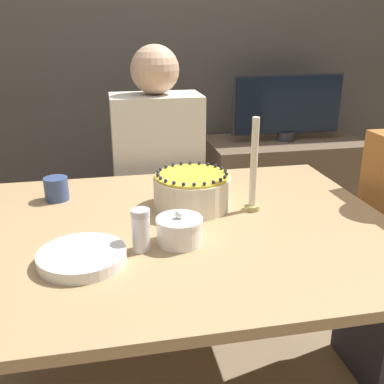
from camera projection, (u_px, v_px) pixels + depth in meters
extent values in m
cube|color=#4C4742|center=(130.00, 28.00, 2.47)|extent=(8.00, 0.05, 2.60)
cube|color=tan|center=(170.00, 231.00, 1.39)|extent=(1.40, 1.05, 0.03)
cylinder|color=tan|center=(294.00, 248.00, 2.07)|extent=(0.07, 0.07, 0.70)
cylinder|color=#EFE5CC|center=(192.00, 192.00, 1.52)|extent=(0.26, 0.26, 0.11)
cylinder|color=yellow|center=(192.00, 176.00, 1.50)|extent=(0.25, 0.25, 0.01)
sphere|color=#23284C|center=(225.00, 171.00, 1.51)|extent=(0.01, 0.01, 0.01)
sphere|color=#23284C|center=(221.00, 168.00, 1.54)|extent=(0.01, 0.01, 0.01)
sphere|color=#23284C|center=(215.00, 166.00, 1.57)|extent=(0.01, 0.01, 0.01)
sphere|color=#23284C|center=(208.00, 164.00, 1.59)|extent=(0.01, 0.01, 0.01)
sphere|color=#23284C|center=(199.00, 163.00, 1.60)|extent=(0.01, 0.01, 0.01)
sphere|color=#23284C|center=(190.00, 163.00, 1.60)|extent=(0.01, 0.01, 0.01)
sphere|color=#23284C|center=(181.00, 163.00, 1.59)|extent=(0.01, 0.01, 0.01)
sphere|color=#23284C|center=(173.00, 165.00, 1.58)|extent=(0.01, 0.01, 0.01)
sphere|color=#23284C|center=(166.00, 167.00, 1.56)|extent=(0.01, 0.01, 0.01)
sphere|color=#23284C|center=(161.00, 169.00, 1.53)|extent=(0.01, 0.01, 0.01)
sphere|color=#23284C|center=(158.00, 172.00, 1.50)|extent=(0.01, 0.01, 0.01)
sphere|color=#23284C|center=(158.00, 175.00, 1.47)|extent=(0.01, 0.01, 0.01)
sphere|color=#23284C|center=(161.00, 178.00, 1.44)|extent=(0.01, 0.01, 0.01)
sphere|color=#23284C|center=(166.00, 181.00, 1.42)|extent=(0.01, 0.01, 0.01)
sphere|color=#23284C|center=(174.00, 183.00, 1.40)|extent=(0.01, 0.01, 0.01)
sphere|color=#23284C|center=(184.00, 184.00, 1.39)|extent=(0.01, 0.01, 0.01)
sphere|color=#23284C|center=(194.00, 184.00, 1.39)|extent=(0.01, 0.01, 0.01)
sphere|color=#23284C|center=(204.00, 184.00, 1.39)|extent=(0.01, 0.01, 0.01)
sphere|color=#23284C|center=(213.00, 182.00, 1.41)|extent=(0.01, 0.01, 0.01)
sphere|color=#23284C|center=(220.00, 180.00, 1.43)|extent=(0.01, 0.01, 0.01)
sphere|color=#23284C|center=(225.00, 177.00, 1.45)|extent=(0.01, 0.01, 0.01)
sphere|color=#23284C|center=(226.00, 174.00, 1.48)|extent=(0.01, 0.01, 0.01)
cylinder|color=white|center=(179.00, 233.00, 1.27)|extent=(0.13, 0.13, 0.06)
cylinder|color=white|center=(179.00, 220.00, 1.26)|extent=(0.13, 0.13, 0.01)
sphere|color=white|center=(179.00, 214.00, 1.25)|extent=(0.02, 0.02, 0.02)
cylinder|color=white|center=(141.00, 233.00, 1.22)|extent=(0.05, 0.05, 0.10)
cylinder|color=silver|center=(140.00, 213.00, 1.20)|extent=(0.05, 0.05, 0.02)
cylinder|color=white|center=(82.00, 261.00, 1.18)|extent=(0.23, 0.23, 0.01)
cylinder|color=white|center=(82.00, 258.00, 1.17)|extent=(0.23, 0.23, 0.01)
cylinder|color=white|center=(82.00, 256.00, 1.17)|extent=(0.23, 0.23, 0.01)
cylinder|color=white|center=(82.00, 253.00, 1.17)|extent=(0.23, 0.23, 0.01)
cylinder|color=tan|center=(252.00, 207.00, 1.51)|extent=(0.05, 0.05, 0.02)
cylinder|color=silver|center=(254.00, 163.00, 1.45)|extent=(0.02, 0.02, 0.30)
cylinder|color=#384C7F|center=(56.00, 189.00, 1.58)|extent=(0.08, 0.08, 0.08)
cube|color=#2D2D38|center=(160.00, 258.00, 2.24)|extent=(0.34, 0.34, 0.45)
cube|color=silver|center=(157.00, 158.00, 2.06)|extent=(0.40, 0.24, 0.58)
sphere|color=#D8AD8C|center=(155.00, 70.00, 1.92)|extent=(0.21, 0.21, 0.21)
cube|color=brown|center=(281.00, 196.00, 2.71)|extent=(0.89, 0.46, 0.69)
cylinder|color=#2D2D33|center=(286.00, 136.00, 2.58)|extent=(0.10, 0.10, 0.05)
cube|color=#2D2D33|center=(288.00, 104.00, 2.53)|extent=(0.64, 0.02, 0.33)
cube|color=black|center=(288.00, 105.00, 2.52)|extent=(0.62, 0.03, 0.31)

